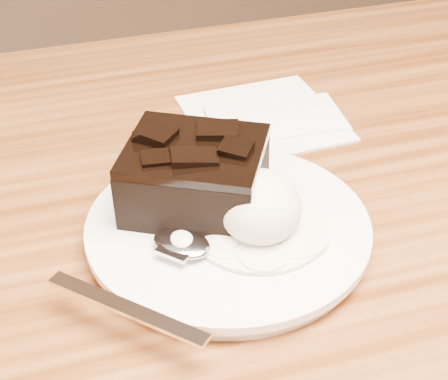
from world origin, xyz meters
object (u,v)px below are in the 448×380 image
object	(u,v)px
plate	(228,232)
napkin	(263,117)
spoon	(182,245)
brownie	(195,179)
ice_cream_scoop	(259,207)

from	to	relation	value
plate	napkin	world-z (taller)	plate
spoon	napkin	size ratio (longest dim) A/B	1.28
plate	brownie	bearing A→B (deg)	119.49
plate	ice_cream_scoop	distance (m)	0.04
brownie	napkin	xyz separation A→B (m)	(0.10, 0.13, -0.04)
brownie	plate	bearing A→B (deg)	-60.51
ice_cream_scoop	spoon	xyz separation A→B (m)	(-0.06, -0.01, -0.02)
plate	ice_cream_scoop	world-z (taller)	ice_cream_scoop
plate	spoon	bearing A→B (deg)	-153.45
ice_cream_scoop	brownie	bearing A→B (deg)	128.37
brownie	spoon	world-z (taller)	brownie
ice_cream_scoop	plate	bearing A→B (deg)	141.02
brownie	spoon	size ratio (longest dim) A/B	0.57
brownie	ice_cream_scoop	xyz separation A→B (m)	(0.03, -0.04, -0.00)
spoon	napkin	world-z (taller)	spoon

